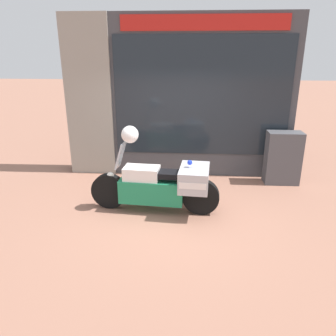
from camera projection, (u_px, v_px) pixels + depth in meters
ground_plane at (174, 208)px, 6.26m from camera, size 60.00×60.00×0.00m
shop_building at (161, 97)px, 7.56m from camera, size 5.22×0.55×3.62m
window_display at (198, 154)px, 7.98m from camera, size 3.69×0.30×1.87m
paramedic_motorcycle at (164, 185)px, 5.96m from camera, size 2.40×0.83×1.29m
utility_cabinet at (283, 158)px, 7.27m from camera, size 0.75×0.42×1.17m
white_helmet at (130, 134)px, 5.74m from camera, size 0.31×0.31×0.31m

